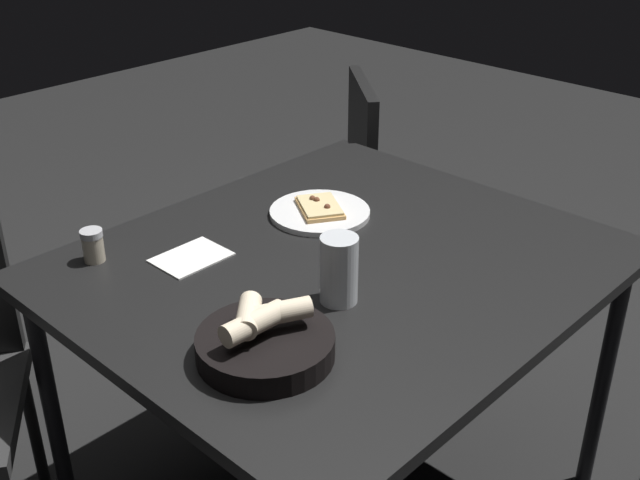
# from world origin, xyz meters

# --- Properties ---
(dining_table) EXTENTS (1.16, 1.01, 0.74)m
(dining_table) POSITION_xyz_m (0.00, 0.00, 0.68)
(dining_table) COLOR black
(dining_table) RESTS_ON ground
(pizza_plate) EXTENTS (0.25, 0.25, 0.04)m
(pizza_plate) POSITION_xyz_m (-0.14, -0.19, 0.75)
(pizza_plate) COLOR white
(pizza_plate) RESTS_ON dining_table
(bread_basket) EXTENTS (0.25, 0.25, 0.11)m
(bread_basket) POSITION_xyz_m (0.36, 0.15, 0.77)
(bread_basket) COLOR black
(bread_basket) RESTS_ON dining_table
(beer_glass) EXTENTS (0.08, 0.08, 0.14)m
(beer_glass) POSITION_xyz_m (0.13, 0.12, 0.80)
(beer_glass) COLOR silver
(beer_glass) RESTS_ON dining_table
(pepper_shaker) EXTENTS (0.05, 0.05, 0.08)m
(pepper_shaker) POSITION_xyz_m (0.38, -0.39, 0.77)
(pepper_shaker) COLOR #BFB299
(pepper_shaker) RESTS_ON dining_table
(napkin) EXTENTS (0.16, 0.12, 0.00)m
(napkin) POSITION_xyz_m (0.22, -0.24, 0.74)
(napkin) COLOR white
(napkin) RESTS_ON dining_table
(chair_near) EXTENTS (0.62, 0.62, 0.86)m
(chair_near) POSITION_xyz_m (-0.67, -0.67, 0.50)
(chair_near) COLOR black
(chair_near) RESTS_ON ground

